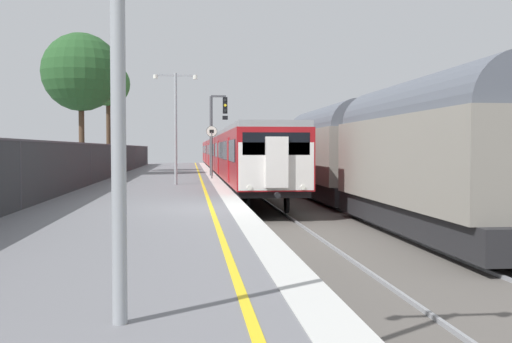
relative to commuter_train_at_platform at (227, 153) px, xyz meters
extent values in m
cube|color=slate|center=(-4.60, -33.84, -1.77)|extent=(6.40, 110.00, 1.00)
cube|color=silver|center=(-1.70, -33.84, -1.26)|extent=(0.60, 110.00, 0.01)
cube|color=yellow|center=(-2.45, -33.84, -1.26)|extent=(0.12, 110.00, 0.01)
cube|color=#56514C|center=(4.10, -33.84, -2.37)|extent=(11.00, 110.00, 0.20)
cube|color=gray|center=(-0.71, -33.84, -2.23)|extent=(0.07, 110.00, 0.08)
cube|color=gray|center=(0.72, -33.84, -2.23)|extent=(0.07, 110.00, 0.08)
cube|color=gray|center=(3.29, -33.84, -2.23)|extent=(0.07, 110.00, 0.08)
cube|color=gray|center=(4.72, -33.84, -2.23)|extent=(0.07, 110.00, 0.08)
cube|color=maroon|center=(0.00, -19.73, 0.00)|extent=(2.80, 19.19, 2.30)
cube|color=black|center=(0.00, -19.73, -1.27)|extent=(2.64, 18.59, 0.25)
cube|color=gray|center=(0.00, -19.73, 1.27)|extent=(2.68, 19.19, 0.24)
cube|color=black|center=(-1.41, -19.73, 0.30)|extent=(0.02, 17.59, 0.84)
cube|color=red|center=(-1.41, -24.53, -0.10)|extent=(0.03, 1.10, 1.90)
cube|color=red|center=(-1.41, -14.93, -0.10)|extent=(0.03, 1.10, 1.90)
cylinder|color=black|center=(-0.78, -26.72, -1.77)|extent=(0.12, 0.84, 0.84)
cylinder|color=black|center=(0.78, -26.72, -1.77)|extent=(0.12, 0.84, 0.84)
cylinder|color=black|center=(-0.78, -12.73, -1.77)|extent=(0.12, 0.84, 0.84)
cylinder|color=black|center=(0.78, -12.73, -1.77)|extent=(0.12, 0.84, 0.84)
cube|color=maroon|center=(0.00, 0.06, 0.00)|extent=(2.80, 19.19, 2.30)
cube|color=black|center=(0.00, 0.06, -1.27)|extent=(2.64, 18.59, 0.25)
cube|color=gray|center=(0.00, 0.06, 1.27)|extent=(2.68, 19.19, 0.24)
cube|color=black|center=(-1.41, 0.06, 0.30)|extent=(0.02, 17.59, 0.84)
cube|color=red|center=(-1.41, -4.73, -0.10)|extent=(0.03, 1.10, 1.90)
cube|color=red|center=(-1.41, 4.86, -0.10)|extent=(0.03, 1.10, 1.90)
cylinder|color=black|center=(-0.78, -6.93, -1.77)|extent=(0.12, 0.84, 0.84)
cylinder|color=black|center=(0.78, -6.93, -1.77)|extent=(0.12, 0.84, 0.84)
cylinder|color=black|center=(-0.78, 7.06, -1.77)|extent=(0.12, 0.84, 0.84)
cylinder|color=black|center=(0.78, 7.06, -1.77)|extent=(0.12, 0.84, 0.84)
cube|color=maroon|center=(0.00, 19.86, 0.00)|extent=(2.80, 19.19, 2.30)
cube|color=black|center=(0.00, 19.86, -1.27)|extent=(2.64, 18.59, 0.25)
cube|color=gray|center=(0.00, 19.86, 1.27)|extent=(2.68, 19.19, 0.24)
cube|color=black|center=(-1.41, 19.86, 0.30)|extent=(0.02, 17.59, 0.84)
cube|color=red|center=(-1.41, 15.06, -0.10)|extent=(0.03, 1.10, 1.90)
cube|color=red|center=(-1.41, 24.65, -0.10)|extent=(0.03, 1.10, 1.90)
cylinder|color=black|center=(-0.78, 12.86, -1.77)|extent=(0.12, 0.84, 0.84)
cylinder|color=black|center=(0.78, 12.86, -1.77)|extent=(0.12, 0.84, 0.84)
cylinder|color=black|center=(-0.78, 26.85, -1.77)|extent=(0.12, 0.84, 0.84)
cylinder|color=black|center=(0.78, 26.85, -1.77)|extent=(0.12, 0.84, 0.84)
cube|color=silver|center=(0.00, -29.28, -0.25)|extent=(2.70, 0.10, 1.70)
cube|color=black|center=(0.00, -29.29, 0.55)|extent=(2.40, 0.08, 0.80)
cube|color=silver|center=(0.00, -29.42, -0.10)|extent=(0.80, 0.24, 1.80)
cylinder|color=white|center=(-0.95, -29.34, -1.00)|extent=(0.18, 0.06, 0.18)
cylinder|color=white|center=(0.95, -29.34, -1.00)|extent=(0.18, 0.06, 0.18)
cylinder|color=black|center=(0.00, -29.57, -1.25)|extent=(0.20, 0.35, 0.20)
cube|color=black|center=(0.00, 0.06, 1.52)|extent=(0.60, 0.90, 0.20)
cube|color=#232326|center=(4.00, -33.08, -1.64)|extent=(2.30, 12.12, 0.79)
cube|color=gray|center=(4.00, -33.08, 0.03)|extent=(2.60, 11.32, 2.56)
cylinder|color=#515660|center=(4.00, -33.08, 1.32)|extent=(2.39, 10.92, 2.39)
cylinder|color=black|center=(3.22, -37.14, -1.77)|extent=(0.12, 0.84, 0.84)
cylinder|color=black|center=(3.22, -29.02, -1.77)|extent=(0.12, 0.84, 0.84)
cylinder|color=black|center=(4.78, -29.02, -1.77)|extent=(0.12, 0.84, 0.84)
cube|color=#232326|center=(4.00, -20.16, -1.64)|extent=(2.30, 12.12, 0.79)
cube|color=gray|center=(4.00, -20.16, 0.03)|extent=(2.60, 11.32, 2.56)
cylinder|color=#515660|center=(4.00, -20.16, 1.32)|extent=(2.39, 10.92, 2.39)
cylinder|color=black|center=(3.22, -24.22, -1.77)|extent=(0.12, 0.84, 0.84)
cylinder|color=black|center=(4.78, -24.22, -1.77)|extent=(0.12, 0.84, 0.84)
cylinder|color=black|center=(3.22, -16.09, -1.77)|extent=(0.12, 0.84, 0.84)
cylinder|color=black|center=(4.78, -16.09, -1.77)|extent=(0.12, 0.84, 0.84)
cylinder|color=#47474C|center=(-1.75, -13.30, 1.15)|extent=(0.18, 0.18, 4.83)
cube|color=#47474C|center=(-1.30, -13.30, 3.56)|extent=(0.90, 0.12, 0.12)
cube|color=black|center=(-0.90, -13.30, 3.01)|extent=(0.28, 0.20, 1.00)
cylinder|color=black|center=(-0.90, -13.42, 3.33)|extent=(0.16, 0.04, 0.16)
cylinder|color=yellow|center=(-0.90, -13.42, 3.01)|extent=(0.16, 0.04, 0.16)
cylinder|color=black|center=(-0.90, -13.42, 2.69)|extent=(0.16, 0.04, 0.16)
cube|color=black|center=(-0.90, -13.30, 2.26)|extent=(0.32, 0.16, 0.24)
cylinder|color=#59595B|center=(-1.85, -17.03, 0.00)|extent=(0.08, 0.08, 2.54)
cylinder|color=black|center=(-1.85, -17.03, 1.33)|extent=(0.59, 0.02, 0.59)
cylinder|color=silver|center=(-1.85, -17.04, 1.33)|extent=(0.56, 0.02, 0.56)
cube|color=black|center=(-1.85, -17.06, 1.33)|extent=(0.24, 0.01, 0.18)
cylinder|color=#93999E|center=(-3.68, -45.02, 1.42)|extent=(0.14, 0.14, 5.38)
cylinder|color=#93999E|center=(-3.68, -22.37, 1.28)|extent=(0.14, 0.14, 5.10)
cube|color=#93999E|center=(-3.23, -22.37, 3.73)|extent=(0.90, 0.08, 0.08)
cylinder|color=silver|center=(-2.78, -22.37, 3.65)|extent=(0.20, 0.20, 0.18)
cube|color=#93999E|center=(-4.13, -22.37, 3.73)|extent=(0.90, 0.08, 0.08)
cylinder|color=silver|center=(-4.58, -22.37, 3.65)|extent=(0.20, 0.20, 0.18)
cube|color=#282B2D|center=(-7.55, -33.84, -0.33)|extent=(0.03, 99.00, 1.88)
cube|color=#38383D|center=(-7.55, -33.84, 0.61)|extent=(0.06, 99.00, 0.06)
cylinder|color=#38383D|center=(-7.55, -33.84, -0.33)|extent=(0.07, 0.07, 1.88)
cylinder|color=#38383D|center=(-7.55, -22.15, -0.33)|extent=(0.07, 0.07, 1.88)
cylinder|color=#38383D|center=(-7.55, -10.46, -0.33)|extent=(0.07, 0.07, 1.88)
cylinder|color=#38383D|center=(-7.55, 1.22, -0.33)|extent=(0.07, 0.07, 1.88)
cylinder|color=#38383D|center=(-7.55, 12.91, -0.33)|extent=(0.07, 0.07, 1.88)
cylinder|color=#473323|center=(-8.81, -6.03, 1.42)|extent=(0.31, 0.31, 5.38)
sphere|color=#33662D|center=(-8.81, -6.03, 4.97)|extent=(3.12, 3.12, 3.12)
sphere|color=#33662D|center=(-8.73, -6.61, 4.58)|extent=(1.72, 1.72, 1.72)
cylinder|color=#473323|center=(-9.65, -12.03, 1.25)|extent=(0.34, 0.34, 5.03)
sphere|color=#234C23|center=(-9.65, -12.03, 5.07)|extent=(4.77, 4.77, 4.77)
sphere|color=#234C23|center=(-9.67, -12.46, 4.47)|extent=(2.81, 2.81, 2.81)
camera|label=1|loc=(-3.02, -50.84, 0.38)|focal=43.24mm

